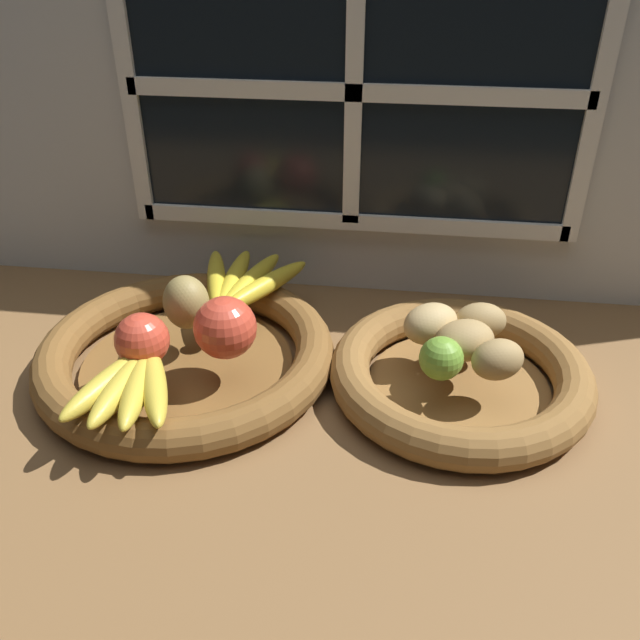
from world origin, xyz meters
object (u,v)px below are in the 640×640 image
fruit_bowl_right (460,375)px  banana_bunch_back (240,283)px  apple_red_front (142,340)px  lime_near (441,358)px  apple_red_right (225,328)px  potato_large (464,340)px  fruit_bowl_left (186,354)px  potato_oblong (431,324)px  potato_back (480,321)px  potato_small (498,360)px  banana_bunch_front (131,383)px  pear_brown (186,302)px

fruit_bowl_right → banana_bunch_back: size_ratio=1.66×
apple_red_front → lime_near: bearing=2.8°
apple_red_front → apple_red_right: bearing=17.8°
potato_large → fruit_bowl_left: bearing=180.0°
banana_bunch_back → potato_oblong: bearing=-19.7°
fruit_bowl_left → potato_back: bearing=7.5°
potato_oblong → potato_small: size_ratio=1.16×
fruit_bowl_left → banana_bunch_back: (4.52, 12.81, 4.06)cm
banana_bunch_front → potato_oblong: potato_oblong is taller
lime_near → apple_red_front: bearing=-177.2°
fruit_bowl_left → pear_brown: size_ratio=5.35×
potato_oblong → potato_back: 6.59cm
banana_bunch_back → apple_red_front: bearing=-111.6°
banana_bunch_front → potato_large: potato_large is taller
banana_bunch_front → potato_large: 39.78cm
fruit_bowl_right → banana_bunch_back: 33.83cm
fruit_bowl_right → banana_bunch_front: 39.98cm
fruit_bowl_right → potato_small: potato_small is taller
fruit_bowl_left → potato_large: bearing=0.0°
fruit_bowl_right → lime_near: bearing=-123.7°
apple_red_right → banana_bunch_back: 16.20cm
banana_bunch_back → fruit_bowl_right: bearing=-22.4°
pear_brown → lime_near: size_ratio=1.39×
pear_brown → banana_bunch_back: 11.44cm
fruit_bowl_right → apple_red_right: (-29.04, -3.06, 6.58)cm
banana_bunch_back → potato_oblong: 28.68cm
fruit_bowl_right → apple_red_front: bearing=-171.0°
fruit_bowl_right → apple_red_right: size_ratio=4.23×
banana_bunch_front → potato_back: 43.64cm
potato_oblong → potato_large: (4.07, -3.17, -0.09)cm
pear_brown → potato_oblong: bearing=1.0°
fruit_bowl_left → apple_red_right: size_ratio=5.03×
fruit_bowl_right → apple_red_front: (-38.53, -6.10, 6.00)cm
fruit_bowl_left → fruit_bowl_right: 35.57cm
apple_red_front → potato_large: (38.53, 6.10, -0.79)cm
pear_brown → banana_bunch_back: (4.66, 10.20, -2.30)cm
apple_red_right → banana_bunch_front: 12.91cm
fruit_bowl_left → potato_small: 39.69cm
banana_bunch_back → apple_red_right: bearing=-82.8°
fruit_bowl_right → pear_brown: 36.36cm
banana_bunch_front → potato_small: 42.36cm
fruit_bowl_left → potato_oblong: size_ratio=5.27×
apple_red_right → banana_bunch_back: apple_red_right is taller
fruit_bowl_left → potato_small: bearing=-5.3°
apple_red_front → apple_red_right: (9.49, 3.04, 0.58)cm
fruit_bowl_left → apple_red_right: bearing=-25.1°
pear_brown → potato_small: size_ratio=1.14×
banana_bunch_front → potato_small: potato_small is taller
apple_red_front → pear_brown: (2.82, 8.72, 0.35)cm
apple_red_front → banana_bunch_front: apple_red_front is taller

